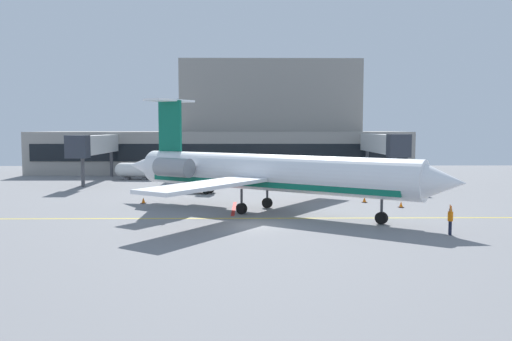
% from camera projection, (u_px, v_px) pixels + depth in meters
% --- Properties ---
extents(ground, '(120.00, 120.00, 0.11)m').
position_uv_depth(ground, '(253.00, 226.00, 37.62)').
color(ground, slate).
extents(terminal_building, '(57.98, 15.53, 17.89)m').
position_uv_depth(terminal_building, '(241.00, 130.00, 85.23)').
color(terminal_building, gray).
rests_on(terminal_building, ground).
extents(jet_bridge_west, '(2.40, 18.34, 6.29)m').
position_uv_depth(jet_bridge_west, '(382.00, 144.00, 67.46)').
color(jet_bridge_west, silver).
rests_on(jet_bridge_west, ground).
extents(jet_bridge_east, '(2.40, 17.29, 6.15)m').
position_uv_depth(jet_bridge_east, '(95.00, 145.00, 67.48)').
color(jet_bridge_east, silver).
rests_on(jet_bridge_east, ground).
extents(regional_jet, '(27.75, 23.29, 9.63)m').
position_uv_depth(regional_jet, '(262.00, 172.00, 43.55)').
color(regional_jet, white).
rests_on(regional_jet, ground).
extents(baggage_tug, '(4.20, 2.79, 2.21)m').
position_uv_depth(baggage_tug, '(201.00, 184.00, 56.22)').
color(baggage_tug, silver).
rests_on(baggage_tug, ground).
extents(pushback_tractor, '(3.96, 2.76, 1.99)m').
position_uv_depth(pushback_tractor, '(334.00, 179.00, 63.08)').
color(pushback_tractor, silver).
rests_on(pushback_tractor, ground).
extents(belt_loader, '(3.87, 3.91, 1.79)m').
position_uv_depth(belt_loader, '(418.00, 182.00, 59.46)').
color(belt_loader, silver).
rests_on(belt_loader, ground).
extents(fuel_tank, '(5.87, 2.46, 2.29)m').
position_uv_depth(fuel_tank, '(136.00, 170.00, 71.00)').
color(fuel_tank, white).
rests_on(fuel_tank, ground).
extents(marshaller, '(0.34, 0.83, 1.97)m').
position_uv_depth(marshaller, '(450.00, 220.00, 34.21)').
color(marshaller, '#191E33').
rests_on(marshaller, ground).
extents(safety_cone_alpha, '(0.47, 0.47, 0.55)m').
position_uv_depth(safety_cone_alpha, '(143.00, 201.00, 48.68)').
color(safety_cone_alpha, orange).
rests_on(safety_cone_alpha, ground).
extents(safety_cone_bravo, '(0.47, 0.47, 0.55)m').
position_uv_depth(safety_cone_bravo, '(401.00, 205.00, 46.13)').
color(safety_cone_bravo, orange).
rests_on(safety_cone_bravo, ground).
extents(safety_cone_charlie, '(0.47, 0.47, 0.55)m').
position_uv_depth(safety_cone_charlie, '(364.00, 200.00, 49.26)').
color(safety_cone_charlie, orange).
rests_on(safety_cone_charlie, ground).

